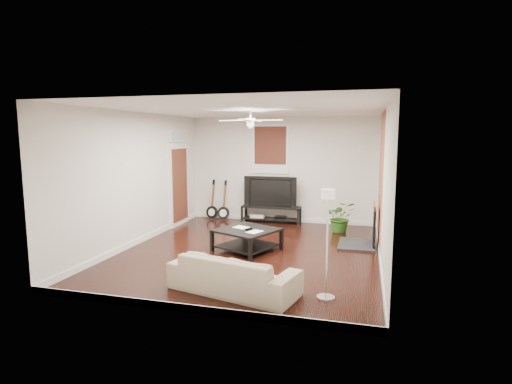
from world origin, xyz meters
TOP-DOWN VIEW (x-y plane):
  - room at (0.00, 0.00)m, footprint 5.01×6.01m
  - brick_accent at (2.49, 1.00)m, footprint 0.02×2.20m
  - fireplace at (2.20, 1.00)m, footprint 0.80×1.10m
  - window_back at (-0.30, 2.97)m, footprint 1.00×0.06m
  - door_left at (-2.46, 1.90)m, footprint 0.08×1.00m
  - tv_stand at (-0.23, 2.78)m, footprint 1.57×0.42m
  - tv at (-0.23, 2.80)m, footprint 1.41×0.18m
  - coffee_table at (-0.08, 0.02)m, footprint 1.40×1.40m
  - sofa at (0.34, -2.13)m, footprint 2.07×1.20m
  - floor_lamp at (1.69, -2.03)m, footprint 0.32×0.32m
  - potted_plant at (1.65, 2.08)m, footprint 0.78×0.70m
  - guitar_left at (-1.91, 2.75)m, footprint 0.38×0.29m
  - guitar_right at (-1.56, 2.72)m, footprint 0.35×0.26m
  - ceiling_fan at (0.00, 0.00)m, footprint 1.24×1.24m

SIDE VIEW (x-z plane):
  - tv_stand at x=-0.23m, z-range 0.00..0.44m
  - coffee_table at x=-0.08m, z-range 0.00..0.44m
  - sofa at x=0.34m, z-range 0.00..0.57m
  - potted_plant at x=1.65m, z-range 0.00..0.76m
  - fireplace at x=2.20m, z-range 0.00..0.92m
  - guitar_left at x=-1.91m, z-range 0.00..1.11m
  - guitar_right at x=-1.56m, z-range 0.00..1.11m
  - floor_lamp at x=1.69m, z-range 0.00..1.58m
  - tv at x=-0.23m, z-range 0.44..1.25m
  - door_left at x=-2.46m, z-range 0.00..2.50m
  - room at x=0.00m, z-range 0.00..2.80m
  - brick_accent at x=2.49m, z-range 0.00..2.80m
  - window_back at x=-0.30m, z-range 1.30..2.60m
  - ceiling_fan at x=0.00m, z-range 2.44..2.76m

